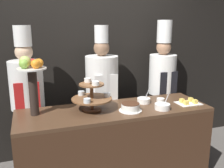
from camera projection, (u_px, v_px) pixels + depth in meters
wall_back at (93, 51)px, 3.35m from camera, size 10.00×0.06×2.80m
buffet_counter at (115, 146)px, 2.76m from camera, size 2.05×0.64×0.88m
tiered_stand at (92, 96)px, 2.57m from camera, size 0.42×0.42×0.33m
fruit_pedestal at (32, 76)px, 2.39m from camera, size 0.28×0.28×0.59m
cake_round at (130, 107)px, 2.59m from camera, size 0.24×0.24×0.08m
cup_white at (161, 100)px, 2.86m from camera, size 0.09×0.09×0.05m
cake_square_tray at (188, 102)px, 2.83m from camera, size 0.26×0.20×0.05m
serving_bowl_near at (162, 107)px, 2.64m from camera, size 0.16×0.16×0.16m
serving_bowl_far at (144, 100)px, 2.85m from camera, size 0.15×0.15×0.16m
chef_left at (28, 97)px, 2.83m from camera, size 0.37×0.37×1.75m
chef_center_left at (102, 91)px, 3.11m from camera, size 0.40×0.40×1.74m
chef_center_right at (162, 83)px, 3.37m from camera, size 0.35×0.35×1.81m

